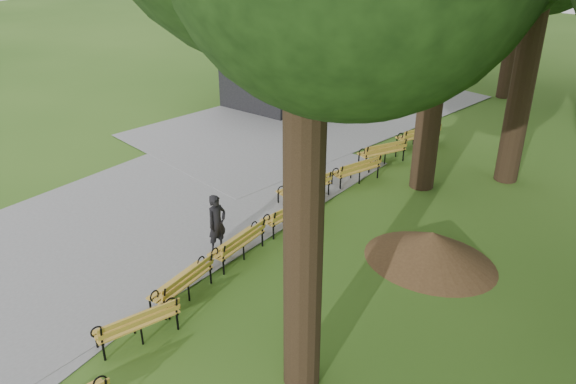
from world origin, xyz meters
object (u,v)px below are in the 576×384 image
Objects in this scene: bench_3 at (181,282)px; bench_7 at (355,170)px; bench_4 at (237,243)px; bench_6 at (304,187)px; dirt_mound at (431,247)px; lamp_post at (305,67)px; bench_2 at (137,322)px; bench_5 at (288,213)px; bench_9 at (418,136)px; bench_8 at (382,151)px; person at (217,223)px; kiosk at (270,75)px.

bench_7 is (0.01, 8.05, 0.00)m from bench_3.
bench_4 is 3.82m from bench_6.
bench_7 is (0.11, 5.93, 0.00)m from bench_4.
dirt_mound is at bearing 135.37° from bench_3.
lamp_post is at bearing -108.86° from bench_7.
bench_3 is at bearing -129.59° from dirt_mound.
dirt_mound is 1.55× the size of bench_6.
bench_5 is at bearing -159.18° from bench_2.
dirt_mound is 5.13m from bench_7.
bench_9 is at bearing -174.67° from bench_5.
bench_5 is 1.00× the size of bench_7.
bench_2 is 1.00× the size of bench_9.
bench_4 is (-4.19, -2.82, 0.00)m from dirt_mound.
dirt_mound is 1.55× the size of bench_7.
lamp_post is at bearing -83.41° from bench_8.
person is 0.56× the size of dirt_mound.
bench_8 is at bearing 16.08° from bench_9.
bench_9 is (-3.77, 7.32, 0.00)m from dirt_mound.
kiosk is at bearing -69.98° from bench_9.
bench_4 is 5.94m from bench_7.
bench_9 is (0.35, 2.26, 0.00)m from bench_8.
person is at bearing -165.24° from bench_3.
bench_6 is 1.00× the size of bench_8.
kiosk is at bearing -134.20° from bench_2.
dirt_mound is 1.55× the size of bench_4.
dirt_mound and bench_3 have the same top height.
lamp_post is at bearing -157.01° from bench_4.
bench_5 is at bearing 175.21° from bench_4.
bench_8 is (4.56, -1.67, -2.04)m from lamp_post.
kiosk is 3.25m from lamp_post.
bench_2 is 13.84m from bench_9.
bench_4 is at bearing -146.06° from dirt_mound.
bench_8 and bench_9 have the same top height.
bench_8 is (-0.34, 11.58, 0.00)m from bench_2.
bench_2 is at bearing 26.22° from bench_6.
bench_9 is at bearing -1.30° from person.
bench_8 is (-0.03, 5.74, 0.00)m from bench_5.
person is at bearing -90.00° from bench_4.
bench_3 is 1.00× the size of bench_4.
bench_7 is (-4.07, 3.12, 0.00)m from dirt_mound.
bench_6 is 1.00× the size of bench_7.
bench_7 and bench_8 have the same top height.
lamp_post is 5.35m from bench_9.
lamp_post reaches higher than bench_7.
bench_5 is (-4.09, -0.68, 0.00)m from dirt_mound.
bench_9 is (0.32, 8.00, 0.00)m from bench_5.
bench_2 is at bearing -69.70° from lamp_post.
bench_9 is at bearing 6.86° from lamp_post.
bench_9 is (1.07, 10.17, -0.38)m from person.
bench_3 is (-4.08, -4.94, 0.00)m from dirt_mound.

